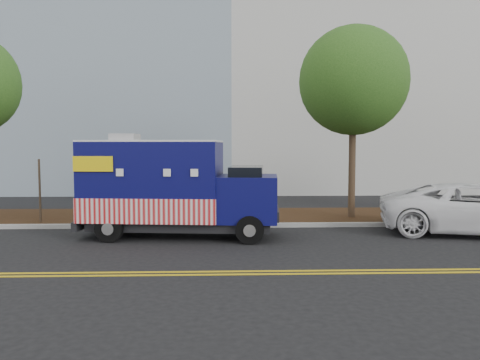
{
  "coord_description": "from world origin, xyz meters",
  "views": [
    {
      "loc": [
        1.57,
        -14.85,
        2.81
      ],
      "look_at": [
        2.1,
        0.6,
        1.73
      ],
      "focal_mm": 35.0,
      "sensor_mm": 36.0,
      "label": 1
    }
  ],
  "objects": [
    {
      "name": "sign_post",
      "position": [
        -4.96,
        1.86,
        1.2
      ],
      "size": [
        0.06,
        0.06,
        2.4
      ],
      "primitive_type": "cube",
      "color": "#473828",
      "rests_on": "ground"
    },
    {
      "name": "food_truck",
      "position": [
        -0.11,
        -0.18,
        1.46
      ],
      "size": [
        6.33,
        2.88,
        3.23
      ],
      "rotation": [
        0.0,
        0.0,
        -0.1
      ],
      "color": "black",
      "rests_on": "ground"
    },
    {
      "name": "centerline_far",
      "position": [
        0.0,
        -4.7,
        0.01
      ],
      "size": [
        120.0,
        0.1,
        0.01
      ],
      "primitive_type": "cube",
      "color": "gold",
      "rests_on": "ground"
    },
    {
      "name": "curb",
      "position": [
        0.0,
        1.4,
        0.07
      ],
      "size": [
        120.0,
        0.18,
        0.15
      ],
      "primitive_type": "cube",
      "color": "#9E9E99",
      "rests_on": "ground"
    },
    {
      "name": "mulch_strip",
      "position": [
        0.0,
        3.5,
        0.07
      ],
      "size": [
        120.0,
        4.0,
        0.15
      ],
      "primitive_type": "cube",
      "color": "black",
      "rests_on": "ground"
    },
    {
      "name": "centerline_near",
      "position": [
        0.0,
        -4.45,
        0.01
      ],
      "size": [
        120.0,
        0.1,
        0.01
      ],
      "primitive_type": "cube",
      "color": "gold",
      "rests_on": "ground"
    },
    {
      "name": "tree_c",
      "position": [
        6.44,
        2.78,
        5.3
      ],
      "size": [
        4.09,
        4.09,
        7.36
      ],
      "color": "#38281C",
      "rests_on": "ground"
    },
    {
      "name": "ground",
      "position": [
        0.0,
        0.0,
        0.0
      ],
      "size": [
        120.0,
        120.0,
        0.0
      ],
      "primitive_type": "plane",
      "color": "black",
      "rests_on": "ground"
    },
    {
      "name": "white_car",
      "position": [
        9.69,
        -0.12,
        0.82
      ],
      "size": [
        6.43,
        4.18,
        1.65
      ],
      "primitive_type": "imported",
      "rotation": [
        0.0,
        0.0,
        1.31
      ],
      "color": "white",
      "rests_on": "ground"
    }
  ]
}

